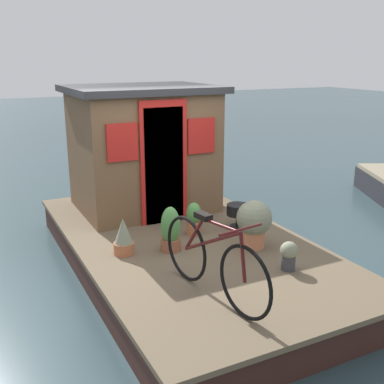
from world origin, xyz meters
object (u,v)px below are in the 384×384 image
Objects in this scene: potted_plant_succulent at (171,231)px; potted_plant_rosemary at (194,219)px; houseboat_cabin at (143,148)px; potted_plant_fern at (124,237)px; charcoal_grill at (238,211)px; potted_plant_thyme at (289,255)px; potted_plant_lavender at (254,222)px; bicycle at (213,261)px.

potted_plant_rosemary is (0.36, -0.51, -0.04)m from potted_plant_succulent.
houseboat_cabin is 2.05m from potted_plant_fern.
potted_plant_succulent reaches higher than charcoal_grill.
potted_plant_lavender is (0.75, -0.02, 0.16)m from potted_plant_thyme.
potted_plant_fern reaches higher than charcoal_grill.
potted_plant_rosemary is at bearing -79.52° from potted_plant_fern.
potted_plant_succulent is at bearing 40.71° from potted_plant_thyme.
potted_plant_thyme is 1.02× the size of charcoal_grill.
houseboat_cabin reaches higher than potted_plant_rosemary.
potted_plant_succulent is 1.24× the size of potted_plant_fern.
potted_plant_lavender is at bearing -163.77° from houseboat_cabin.
potted_plant_lavender reaches higher than potted_plant_thyme.
potted_plant_fern is at bearing 70.73° from potted_plant_lavender.
charcoal_grill is (-0.02, -0.70, 0.02)m from potted_plant_rosemary.
potted_plant_thyme is 1.49m from charcoal_grill.
potted_plant_thyme is at bearing -129.94° from potted_plant_fern.
potted_plant_rosemary is at bearing 32.97° from potted_plant_lavender.
bicycle is 1.31m from potted_plant_succulent.
potted_plant_succulent is 1.07m from potted_plant_lavender.
potted_plant_rosemary is at bearing -54.98° from potted_plant_succulent.
bicycle reaches higher than potted_plant_lavender.
potted_plant_rosemary is 0.74× the size of potted_plant_lavender.
potted_plant_thyme is at bearing 178.47° from potted_plant_lavender.
potted_plant_rosemary reaches higher than potted_plant_thyme.
houseboat_cabin is 3.58× the size of potted_plant_lavender.
potted_plant_thyme is (-1.29, -1.55, -0.03)m from potted_plant_fern.
potted_plant_fern is 1.66m from potted_plant_lavender.
houseboat_cabin is at bearing -8.46° from bicycle.
charcoal_grill is (1.47, -0.23, 0.05)m from potted_plant_thyme.
potted_plant_fern is 1.35× the size of potted_plant_thyme.
potted_plant_rosemary is 0.70m from charcoal_grill.
charcoal_grill is (1.63, -1.32, -0.16)m from bicycle.
potted_plant_lavender is 1.84× the size of charcoal_grill.
potted_plant_lavender is (-0.75, -0.48, 0.12)m from potted_plant_rosemary.
potted_plant_succulent is 0.59m from potted_plant_fern.
bicycle is at bearing -162.48° from potted_plant_fern.
potted_plant_fern is 1.79m from charcoal_grill.
houseboat_cabin is 3.13m from potted_plant_thyme.
charcoal_grill is (0.73, -0.21, -0.10)m from potted_plant_lavender.
potted_plant_rosemary is 1.33× the size of potted_plant_thyme.
bicycle is 1.53m from potted_plant_fern.
bicycle is 2.71× the size of potted_plant_lavender.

